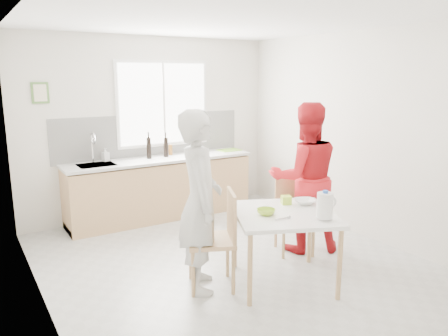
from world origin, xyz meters
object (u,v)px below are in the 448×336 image
at_px(person_red, 305,178).
at_px(chair_far, 293,211).
at_px(dining_table, 284,220).
at_px(chair_left, 218,235).
at_px(bowl_green, 266,212).
at_px(wine_bottle_a, 149,148).
at_px(wine_bottle_b, 166,147).
at_px(person_white, 200,202).
at_px(bowl_white, 305,202).
at_px(milk_jug, 325,205).

bearing_deg(person_red, chair_far, 6.66).
relative_size(dining_table, chair_left, 1.31).
bearing_deg(chair_far, bowl_green, -122.32).
bearing_deg(wine_bottle_a, wine_bottle_b, -1.19).
height_order(dining_table, wine_bottle_b, wine_bottle_b).
height_order(person_white, bowl_green, person_white).
xyz_separation_m(chair_far, wine_bottle_b, (-0.74, 2.08, 0.57)).
relative_size(dining_table, chair_far, 1.42).
height_order(chair_far, wine_bottle_b, wine_bottle_b).
height_order(chair_left, person_red, person_red).
distance_m(dining_table, chair_left, 0.69).
distance_m(dining_table, wine_bottle_a, 2.74).
bearing_deg(wine_bottle_b, dining_table, -88.06).
height_order(bowl_white, milk_jug, milk_jug).
relative_size(dining_table, wine_bottle_b, 4.35).
bearing_deg(person_white, bowl_green, -94.36).
height_order(dining_table, chair_left, chair_left).
relative_size(chair_far, person_white, 0.50).
distance_m(dining_table, person_white, 0.89).
height_order(dining_table, bowl_white, bowl_white).
xyz_separation_m(person_red, wine_bottle_b, (-0.87, 2.12, 0.16)).
bearing_deg(bowl_green, wine_bottle_b, 87.58).
xyz_separation_m(dining_table, chair_left, (-0.62, 0.27, -0.13)).
xyz_separation_m(milk_jug, wine_bottle_b, (-0.27, 3.07, 0.16)).
bearing_deg(person_white, dining_table, -90.00).
bearing_deg(chair_left, bowl_white, 104.39).
xyz_separation_m(bowl_green, wine_bottle_b, (0.11, 2.65, 0.28)).
height_order(dining_table, milk_jug, milk_jug).
height_order(chair_left, wine_bottle_a, wine_bottle_a).
xyz_separation_m(person_red, wine_bottle_a, (-1.15, 2.12, 0.17)).
bearing_deg(chair_left, bowl_green, 83.98).
xyz_separation_m(person_white, bowl_green, (0.58, -0.31, -0.12)).
distance_m(milk_jug, wine_bottle_a, 3.13).
bearing_deg(wine_bottle_a, person_white, -100.17).
xyz_separation_m(chair_left, person_white, (-0.17, 0.07, 0.36)).
bearing_deg(wine_bottle_b, bowl_white, -79.75).
xyz_separation_m(bowl_green, bowl_white, (0.58, 0.07, -0.00)).
bearing_deg(person_white, wine_bottle_b, 7.35).
bearing_deg(chair_far, wine_bottle_a, 139.78).
distance_m(dining_table, milk_jug, 0.48).
xyz_separation_m(chair_left, milk_jug, (0.80, -0.66, 0.36)).
bearing_deg(bowl_white, wine_bottle_b, 100.25).
height_order(dining_table, chair_far, chair_far).
bearing_deg(person_red, chair_left, 35.72).
distance_m(chair_left, chair_far, 1.31).
distance_m(chair_left, milk_jug, 1.10).
xyz_separation_m(dining_table, bowl_green, (-0.20, 0.04, 0.11)).
bearing_deg(chair_left, wine_bottle_b, -168.46).
height_order(bowl_green, wine_bottle_a, wine_bottle_a).
height_order(bowl_white, wine_bottle_a, wine_bottle_a).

